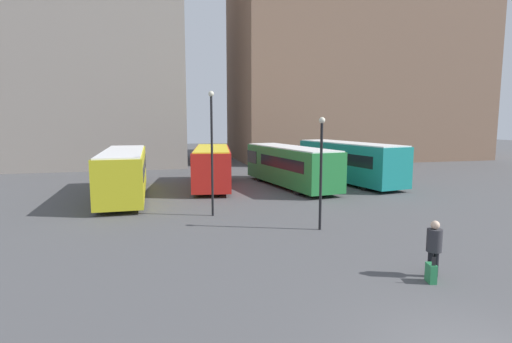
{
  "coord_description": "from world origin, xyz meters",
  "views": [
    {
      "loc": [
        -6.12,
        -6.13,
        4.86
      ],
      "look_at": [
        -0.4,
        17.29,
        1.78
      ],
      "focal_mm": 28.0,
      "sensor_mm": 36.0,
      "label": 1
    }
  ],
  "objects_px": {
    "traveler": "(434,244)",
    "bus_1": "(212,165)",
    "bus_2": "(289,165)",
    "lamp_post_0": "(212,144)",
    "bus_0": "(124,172)",
    "suitcase": "(431,273)",
    "bus_3": "(348,161)",
    "lamp_post_1": "(321,163)"
  },
  "relations": [
    {
      "from": "bus_2",
      "to": "suitcase",
      "type": "height_order",
      "value": "bus_2"
    },
    {
      "from": "bus_0",
      "to": "suitcase",
      "type": "relative_size",
      "value": 13.16
    },
    {
      "from": "bus_1",
      "to": "bus_0",
      "type": "bearing_deg",
      "value": 122.07
    },
    {
      "from": "bus_1",
      "to": "lamp_post_1",
      "type": "height_order",
      "value": "lamp_post_1"
    },
    {
      "from": "bus_2",
      "to": "lamp_post_0",
      "type": "height_order",
      "value": "lamp_post_0"
    },
    {
      "from": "bus_0",
      "to": "bus_2",
      "type": "distance_m",
      "value": 11.66
    },
    {
      "from": "bus_0",
      "to": "bus_3",
      "type": "relative_size",
      "value": 1.0
    },
    {
      "from": "lamp_post_0",
      "to": "suitcase",
      "type": "bearing_deg",
      "value": -62.41
    },
    {
      "from": "lamp_post_1",
      "to": "bus_0",
      "type": "bearing_deg",
      "value": 131.65
    },
    {
      "from": "bus_2",
      "to": "lamp_post_0",
      "type": "distance_m",
      "value": 10.57
    },
    {
      "from": "bus_3",
      "to": "lamp_post_1",
      "type": "distance_m",
      "value": 14.5
    },
    {
      "from": "bus_2",
      "to": "bus_3",
      "type": "distance_m",
      "value": 5.11
    },
    {
      "from": "bus_2",
      "to": "lamp_post_1",
      "type": "distance_m",
      "value": 11.99
    },
    {
      "from": "lamp_post_1",
      "to": "bus_1",
      "type": "bearing_deg",
      "value": 103.62
    },
    {
      "from": "bus_0",
      "to": "lamp_post_0",
      "type": "distance_m",
      "value": 8.33
    },
    {
      "from": "traveler",
      "to": "lamp_post_0",
      "type": "xyz_separation_m",
      "value": [
        -5.63,
        9.72,
        2.61
      ]
    },
    {
      "from": "bus_1",
      "to": "lamp_post_0",
      "type": "distance_m",
      "value": 9.44
    },
    {
      "from": "bus_3",
      "to": "bus_0",
      "type": "bearing_deg",
      "value": 87.21
    },
    {
      "from": "traveler",
      "to": "lamp_post_0",
      "type": "height_order",
      "value": "lamp_post_0"
    },
    {
      "from": "traveler",
      "to": "lamp_post_0",
      "type": "relative_size",
      "value": 0.28
    },
    {
      "from": "lamp_post_1",
      "to": "suitcase",
      "type": "bearing_deg",
      "value": -81.38
    },
    {
      "from": "bus_1",
      "to": "traveler",
      "type": "relative_size",
      "value": 5.34
    },
    {
      "from": "bus_1",
      "to": "bus_2",
      "type": "distance_m",
      "value": 5.72
    },
    {
      "from": "bus_0",
      "to": "traveler",
      "type": "height_order",
      "value": "bus_0"
    },
    {
      "from": "bus_0",
      "to": "bus_2",
      "type": "xyz_separation_m",
      "value": [
        11.58,
        1.39,
        -0.01
      ]
    },
    {
      "from": "bus_2",
      "to": "bus_1",
      "type": "bearing_deg",
      "value": 68.24
    },
    {
      "from": "bus_0",
      "to": "lamp_post_1",
      "type": "xyz_separation_m",
      "value": [
        9.14,
        -10.27,
        1.37
      ]
    },
    {
      "from": "bus_1",
      "to": "lamp_post_0",
      "type": "relative_size",
      "value": 1.52
    },
    {
      "from": "bus_0",
      "to": "suitcase",
      "type": "xyz_separation_m",
      "value": [
        10.09,
        -16.57,
        -1.34
      ]
    },
    {
      "from": "traveler",
      "to": "bus_1",
      "type": "bearing_deg",
      "value": 27.23
    },
    {
      "from": "suitcase",
      "to": "lamp_post_0",
      "type": "bearing_deg",
      "value": 41.56
    },
    {
      "from": "bus_1",
      "to": "lamp_post_0",
      "type": "bearing_deg",
      "value": -179.15
    },
    {
      "from": "lamp_post_1",
      "to": "bus_2",
      "type": "bearing_deg",
      "value": 78.16
    },
    {
      "from": "traveler",
      "to": "bus_2",
      "type": "bearing_deg",
      "value": 10.27
    },
    {
      "from": "bus_1",
      "to": "traveler",
      "type": "height_order",
      "value": "bus_1"
    },
    {
      "from": "bus_0",
      "to": "bus_1",
      "type": "bearing_deg",
      "value": -67.12
    },
    {
      "from": "bus_1",
      "to": "lamp_post_1",
      "type": "bearing_deg",
      "value": -158.1
    },
    {
      "from": "suitcase",
      "to": "lamp_post_0",
      "type": "relative_size",
      "value": 0.13
    },
    {
      "from": "lamp_post_0",
      "to": "lamp_post_1",
      "type": "height_order",
      "value": "lamp_post_0"
    },
    {
      "from": "bus_1",
      "to": "bus_3",
      "type": "bearing_deg",
      "value": -84.83
    },
    {
      "from": "bus_2",
      "to": "lamp_post_1",
      "type": "xyz_separation_m",
      "value": [
        -2.44,
        -11.66,
        1.38
      ]
    },
    {
      "from": "bus_1",
      "to": "bus_3",
      "type": "xyz_separation_m",
      "value": [
        10.64,
        -0.58,
        0.15
      ]
    }
  ]
}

